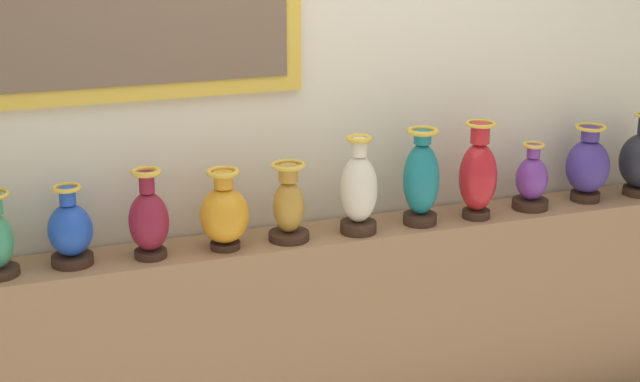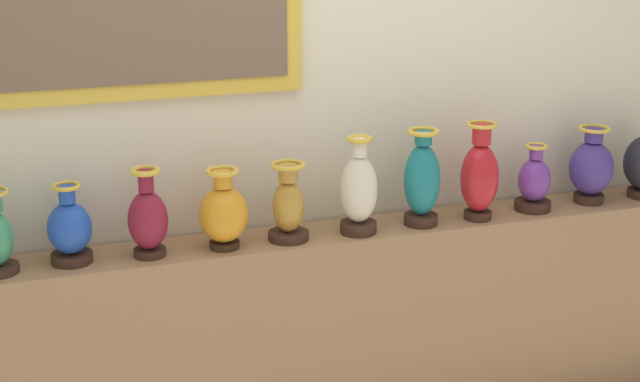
# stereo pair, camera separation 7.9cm
# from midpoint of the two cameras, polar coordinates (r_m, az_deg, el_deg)

# --- Properties ---
(display_shelf) EXTENTS (3.33, 0.28, 0.87)m
(display_shelf) POSITION_cam_midpoint_polar(r_m,az_deg,el_deg) (4.01, 0.57, -8.31)
(display_shelf) COLOR #99704C
(display_shelf) RESTS_ON ground_plane
(back_wall) EXTENTS (5.76, 0.14, 2.70)m
(back_wall) POSITION_cam_midpoint_polar(r_m,az_deg,el_deg) (3.89, -0.57, 5.24)
(back_wall) COLOR beige
(back_wall) RESTS_ON ground_plane
(vase_sapphire) EXTENTS (0.16, 0.16, 0.30)m
(vase_sapphire) POSITION_cam_midpoint_polar(r_m,az_deg,el_deg) (3.61, -13.91, -2.23)
(vase_sapphire) COLOR #382319
(vase_sapphire) RESTS_ON display_shelf
(vase_burgundy) EXTENTS (0.15, 0.15, 0.34)m
(vase_burgundy) POSITION_cam_midpoint_polar(r_m,az_deg,el_deg) (3.60, -9.48, -1.62)
(vase_burgundy) COLOR #382319
(vase_burgundy) RESTS_ON display_shelf
(vase_amber) EXTENTS (0.19, 0.19, 0.31)m
(vase_amber) POSITION_cam_midpoint_polar(r_m,az_deg,el_deg) (3.65, -5.08, -1.28)
(vase_amber) COLOR #382319
(vase_amber) RESTS_ON display_shelf
(vase_ochre) EXTENTS (0.16, 0.16, 0.31)m
(vase_ochre) POSITION_cam_midpoint_polar(r_m,az_deg,el_deg) (3.73, -1.28, -0.91)
(vase_ochre) COLOR #382319
(vase_ochre) RESTS_ON display_shelf
(vase_ivory) EXTENTS (0.15, 0.15, 0.39)m
(vase_ivory) POSITION_cam_midpoint_polar(r_m,az_deg,el_deg) (3.79, 2.89, -0.02)
(vase_ivory) COLOR #382319
(vase_ivory) RESTS_ON display_shelf
(vase_teal) EXTENTS (0.15, 0.15, 0.40)m
(vase_teal) POSITION_cam_midpoint_polar(r_m,az_deg,el_deg) (3.90, 6.59, 0.62)
(vase_teal) COLOR #382319
(vase_teal) RESTS_ON display_shelf
(vase_crimson) EXTENTS (0.16, 0.16, 0.41)m
(vase_crimson) POSITION_cam_midpoint_polar(r_m,az_deg,el_deg) (4.00, 9.93, 0.89)
(vase_crimson) COLOR #382319
(vase_crimson) RESTS_ON display_shelf
(vase_violet) EXTENTS (0.15, 0.15, 0.29)m
(vase_violet) POSITION_cam_midpoint_polar(r_m,az_deg,el_deg) (4.18, 13.01, 0.46)
(vase_violet) COLOR #382319
(vase_violet) RESTS_ON display_shelf
(vase_indigo) EXTENTS (0.19, 0.19, 0.34)m
(vase_indigo) POSITION_cam_midpoint_polar(r_m,az_deg,el_deg) (4.34, 16.17, 1.33)
(vase_indigo) COLOR #382319
(vase_indigo) RESTS_ON display_shelf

